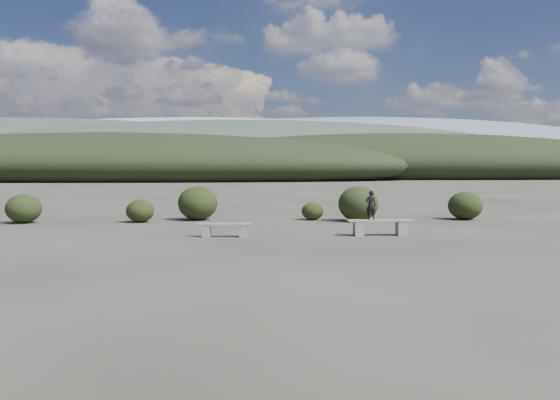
{
  "coord_description": "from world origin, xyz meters",
  "views": [
    {
      "loc": [
        -0.58,
        -11.77,
        1.94
      ],
      "look_at": [
        0.33,
        3.5,
        1.1
      ],
      "focal_mm": 35.0,
      "sensor_mm": 36.0,
      "label": 1
    }
  ],
  "objects": [
    {
      "name": "shrub_a",
      "position": [
        -4.57,
        8.7,
        0.42
      ],
      "size": [
        1.04,
        1.04,
        0.85
      ],
      "primitive_type": "ellipsoid",
      "color": "black",
      "rests_on": "ground"
    },
    {
      "name": "shrub_f",
      "position": [
        -8.77,
        8.64,
        0.53
      ],
      "size": [
        1.26,
        1.26,
        1.06
      ],
      "primitive_type": "ellipsoid",
      "color": "black",
      "rests_on": "ground"
    },
    {
      "name": "shrub_b",
      "position": [
        -2.51,
        9.49,
        0.66
      ],
      "size": [
        1.54,
        1.54,
        1.32
      ],
      "primitive_type": "ellipsoid",
      "color": "black",
      "rests_on": "ground"
    },
    {
      "name": "bench_left",
      "position": [
        -1.24,
        4.01,
        0.24
      ],
      "size": [
        1.63,
        0.47,
        0.4
      ],
      "rotation": [
        0.0,
        0.0,
        -0.09
      ],
      "color": "gray",
      "rests_on": "ground"
    },
    {
      "name": "shrub_c",
      "position": [
        1.94,
        9.27,
        0.34
      ],
      "size": [
        0.86,
        0.86,
        0.69
      ],
      "primitive_type": "ellipsoid",
      "color": "black",
      "rests_on": "ground"
    },
    {
      "name": "seated_person",
      "position": [
        3.05,
        4.06,
        0.91
      ],
      "size": [
        0.33,
        0.24,
        0.86
      ],
      "primitive_type": "imported",
      "rotation": [
        0.0,
        0.0,
        3.03
      ],
      "color": "black",
      "rests_on": "bench_right"
    },
    {
      "name": "shrub_d",
      "position": [
        3.6,
        8.58,
        0.67
      ],
      "size": [
        1.52,
        1.52,
        1.33
      ],
      "primitive_type": "ellipsoid",
      "color": "black",
      "rests_on": "ground"
    },
    {
      "name": "bench_right",
      "position": [
        3.33,
        4.06,
        0.29
      ],
      "size": [
        1.92,
        0.41,
        0.48
      ],
      "rotation": [
        0.0,
        0.0,
        0.0
      ],
      "color": "gray",
      "rests_on": "ground"
    },
    {
      "name": "mountain_ridges",
      "position": [
        -7.48,
        339.06,
        10.84
      ],
      "size": [
        500.0,
        400.0,
        56.0
      ],
      "color": "black",
      "rests_on": "ground"
    },
    {
      "name": "shrub_e",
      "position": [
        7.93,
        9.03,
        0.55
      ],
      "size": [
        1.33,
        1.33,
        1.11
      ],
      "primitive_type": "ellipsoid",
      "color": "black",
      "rests_on": "ground"
    },
    {
      "name": "ground",
      "position": [
        0.0,
        0.0,
        0.0
      ],
      "size": [
        1200.0,
        1200.0,
        0.0
      ],
      "primitive_type": "plane",
      "color": "#322C26",
      "rests_on": "ground"
    }
  ]
}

